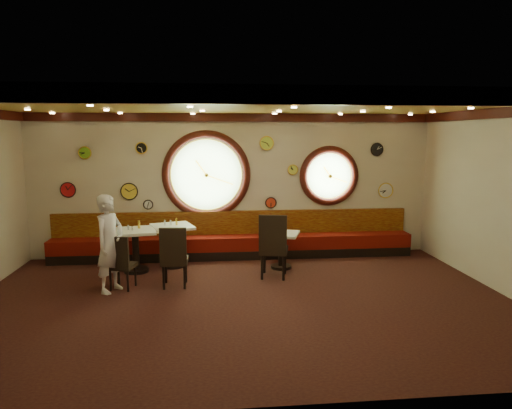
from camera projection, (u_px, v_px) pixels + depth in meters
name	position (u px, v px, depth m)	size (l,w,h in m)	color
floor	(243.00, 301.00, 7.59)	(9.00, 6.00, 0.00)	black
ceiling	(243.00, 105.00, 7.10)	(9.00, 6.00, 0.02)	#B68F33
wall_back	(233.00, 186.00, 10.29)	(9.00, 0.02, 3.20)	beige
wall_front	(265.00, 255.00, 4.39)	(9.00, 0.02, 3.20)	beige
wall_right	(505.00, 202.00, 7.79)	(0.02, 6.00, 3.20)	beige
molding_back	(233.00, 118.00, 10.01)	(9.00, 0.10, 0.18)	#340E09
molding_front	(265.00, 95.00, 4.21)	(9.00, 0.10, 0.18)	#340E09
molding_right	(510.00, 112.00, 7.55)	(0.10, 6.00, 0.18)	#340E09
banquette_base	(235.00, 253.00, 10.25)	(8.00, 0.55, 0.20)	black
banquette_seat	(234.00, 242.00, 10.21)	(8.00, 0.55, 0.30)	#5D0C08
banquette_back	(234.00, 223.00, 10.36)	(8.00, 0.10, 0.55)	#5B1207
porthole_left_glass	(207.00, 175.00, 10.19)	(1.66, 1.66, 0.02)	#9DCD7B
porthole_left_frame	(207.00, 175.00, 10.18)	(1.98, 1.98, 0.18)	#340E09
porthole_left_ring	(207.00, 175.00, 10.15)	(1.61, 1.61, 0.03)	gold
porthole_right_glass	(329.00, 176.00, 10.48)	(1.10, 1.10, 0.02)	#9DCD7B
porthole_right_frame	(329.00, 176.00, 10.46)	(1.38, 1.38, 0.18)	#340E09
porthole_right_ring	(329.00, 176.00, 10.43)	(1.09, 1.09, 0.03)	gold
wall_clock_0	(293.00, 170.00, 10.33)	(0.22, 0.22, 0.03)	#CFDC49
wall_clock_1	(385.00, 190.00, 10.63)	(0.34, 0.34, 0.03)	silver
wall_clock_2	(148.00, 205.00, 10.13)	(0.20, 0.20, 0.03)	silver
wall_clock_3	(271.00, 203.00, 10.40)	(0.24, 0.24, 0.03)	red
wall_clock_4	(267.00, 143.00, 10.18)	(0.30, 0.30, 0.03)	#C1DE45
wall_clock_5	(129.00, 191.00, 10.04)	(0.36, 0.36, 0.03)	gold
wall_clock_6	(377.00, 149.00, 10.46)	(0.28, 0.28, 0.03)	black
wall_clock_7	(68.00, 190.00, 9.91)	(0.32, 0.32, 0.03)	red
wall_clock_8	(141.00, 148.00, 9.93)	(0.24, 0.24, 0.03)	black
wall_clock_9	(85.00, 153.00, 9.82)	(0.26, 0.26, 0.03)	#6AB123
table_a	(136.00, 245.00, 9.13)	(0.92, 0.92, 0.87)	black
table_b	(173.00, 241.00, 9.50)	(1.00, 1.00, 0.88)	black
table_c	(281.00, 246.00, 9.39)	(0.87, 0.87, 0.75)	black
chair_a	(120.00, 259.00, 8.05)	(0.51, 0.51, 0.61)	black
chair_b	(174.00, 253.00, 8.15)	(0.48, 0.48, 0.70)	black
chair_c	(273.00, 242.00, 8.67)	(0.63, 0.63, 0.78)	black
condiment_a_salt	(128.00, 227.00, 9.05)	(0.04, 0.04, 0.10)	#BABABE
condiment_b_salt	(165.00, 223.00, 9.46)	(0.04, 0.04, 0.11)	silver
condiment_c_salt	(276.00, 229.00, 9.41)	(0.04, 0.04, 0.11)	silver
condiment_a_pepper	(132.00, 228.00, 9.00)	(0.03, 0.03, 0.09)	silver
condiment_b_pepper	(171.00, 223.00, 9.46)	(0.04, 0.04, 0.11)	silver
condiment_c_pepper	(285.00, 231.00, 9.31)	(0.03, 0.03, 0.09)	silver
condiment_a_bottle	(139.00, 224.00, 9.19)	(0.05, 0.05, 0.16)	gold
condiment_b_bottle	(177.00, 222.00, 9.49)	(0.04, 0.04, 0.14)	yellow
condiment_c_bottle	(286.00, 228.00, 9.43)	(0.05, 0.05, 0.17)	gold
waiter	(110.00, 243.00, 7.95)	(0.63, 0.41, 1.72)	white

